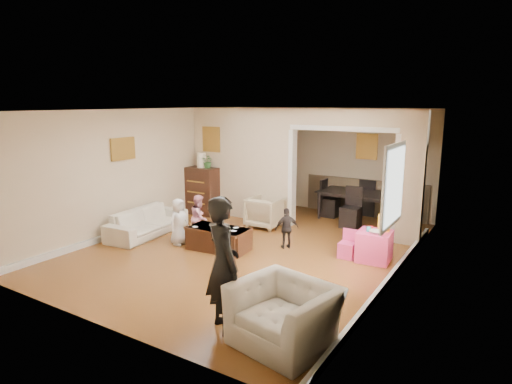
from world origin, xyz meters
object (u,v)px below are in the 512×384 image
Objects in this scene: dining_table at (360,207)px; child_kneel_a at (179,222)px; coffee_cup at (221,227)px; cyan_cup at (369,229)px; child_toddler at (287,228)px; coffee_table at (219,239)px; table_lamp at (201,160)px; play_table at (374,246)px; armchair_back at (265,212)px; sofa at (147,222)px; adult_person at (223,264)px; child_kneel_b at (199,217)px; armchair_front at (284,315)px; dresser at (202,191)px.

dining_table is 2.10× the size of child_kneel_a.
coffee_cup is 2.65m from cyan_cup.
coffee_table is at bearing -9.46° from child_toddler.
table_lamp is 4.85m from play_table.
armchair_back is 2.10m from child_kneel_a.
armchair_back is at bearing 94.04° from coffee_cup.
dining_table is (1.50, 3.44, -0.14)m from coffee_cup.
sofa is 17.59× the size of coffee_cup.
adult_person is (1.69, -2.27, 0.36)m from coffee_cup.
adult_person is (3.75, -4.28, -0.51)m from table_lamp.
dining_table is at bearing -61.73° from child_kneel_b.
armchair_front is at bearing -89.79° from cyan_cup.
dining_table is at bearing 111.33° from armchair_front.
coffee_table is 0.29m from coffee_cup.
cyan_cup is 3.58m from child_kneel_a.
dresser is 2.80m from coffee_table.
sofa is at bearing -168.06° from cyan_cup.
child_kneel_a is at bearing -122.24° from dining_table.
child_kneel_b reaches higher than play_table.
armchair_front is 6.18m from dresser.
cyan_cup is at bearing 21.31° from coffee_cup.
child_kneel_a is (1.10, -2.11, -0.89)m from table_lamp.
armchair_back is 1.33× the size of play_table.
child_toddler is (-0.55, -2.64, 0.05)m from dining_table.
armchair_front is at bearing -42.78° from dresser.
table_lamp is 2.99m from coffee_table.
dining_table is 4.31m from child_kneel_a.
coffee_table is at bearing -112.83° from dining_table.
sofa reaches higher than play_table.
armchair_front is 0.65× the size of adult_person.
coffee_table is (0.03, -1.78, -0.12)m from armchair_back.
dresser is at bearing 135.58° from coffee_cup.
coffee_cup is at bearing -111.12° from dining_table.
armchair_front is 5.70m from dining_table.
table_lamp is (-0.11, 1.98, 1.07)m from sofa.
child_kneel_b is 1.81m from child_toddler.
armchair_front reaches higher than coffee_table.
child_kneel_a is (-0.82, -1.93, 0.12)m from armchair_back.
child_kneel_b is (-0.70, 0.30, 0.25)m from coffee_table.
table_lamp is at bearing 148.72° from armchair_front.
table_lamp is 0.39× the size of child_kneel_a.
sofa is 4.33m from adult_person.
dining_table is at bearing -136.12° from armchair_back.
child_kneel_b is at bearing 65.02° from armchair_back.
child_kneel_b is at bearing 153.83° from armchair_front.
coffee_table is 10.72× the size of coffee_cup.
child_toddler is (1.05, 0.75, 0.18)m from coffee_table.
child_kneel_b reaches higher than dining_table.
coffee_cup is (0.13, -1.83, 0.14)m from armchair_back.
cyan_cup is (4.41, 0.93, 0.30)m from sofa.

